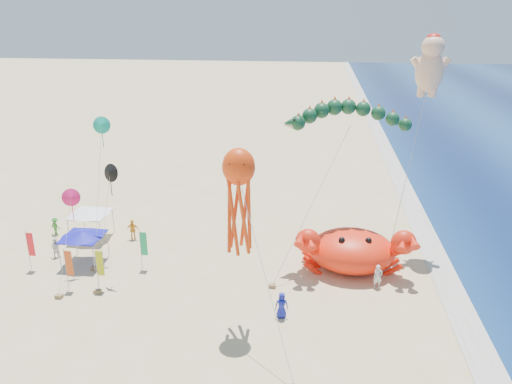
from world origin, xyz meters
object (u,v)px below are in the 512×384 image
crab_inflatable (352,250)px  octopus_kite (239,193)px  canopy_blue (82,234)px  canopy_white (90,212)px  dragon_kite (348,120)px  cherub_kite (430,64)px

crab_inflatable → octopus_kite: bearing=-134.4°
canopy_blue → canopy_white: (-1.39, 4.39, 0.00)m
dragon_kite → cherub_kite: 7.45m
dragon_kite → octopus_kite: bearing=-122.5°
cherub_kite → octopus_kite: 18.96m
octopus_kite → canopy_blue: bearing=155.1°
canopy_blue → dragon_kite: bearing=12.3°
crab_inflatable → dragon_kite: (-0.70, 2.92, 9.24)m
crab_inflatable → octopus_kite: size_ratio=0.77×
octopus_kite → canopy_blue: size_ratio=3.53×
canopy_blue → crab_inflatable: bearing=3.9°
crab_inflatable → canopy_blue: crab_inflatable is taller
crab_inflatable → canopy_blue: bearing=-176.1°
crab_inflatable → dragon_kite: dragon_kite is taller
cherub_kite → canopy_white: 29.95m
cherub_kite → octopus_kite: size_ratio=1.50×
cherub_kite → canopy_white: bearing=-175.2°
octopus_kite → crab_inflatable: bearing=45.6°
crab_inflatable → cherub_kite: 15.07m
canopy_blue → octopus_kite: bearing=-24.9°
cherub_kite → canopy_blue: bearing=-165.5°
dragon_kite → canopy_white: (-21.25, 0.05, -8.48)m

